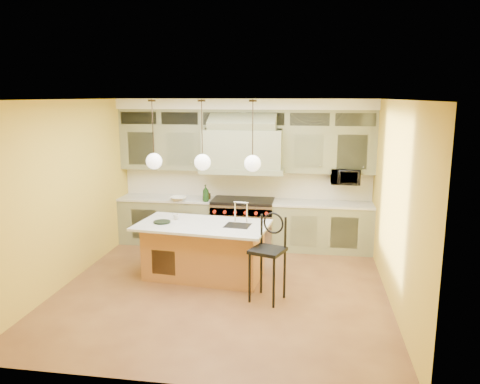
% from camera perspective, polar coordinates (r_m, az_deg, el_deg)
% --- Properties ---
extents(floor, '(5.00, 5.00, 0.00)m').
position_cam_1_polar(floor, '(7.45, -2.11, -11.70)').
color(floor, brown).
rests_on(floor, ground).
extents(ceiling, '(5.00, 5.00, 0.00)m').
position_cam_1_polar(ceiling, '(6.85, -2.29, 11.20)').
color(ceiling, white).
rests_on(ceiling, wall_back).
extents(wall_back, '(5.00, 0.00, 5.00)m').
position_cam_1_polar(wall_back, '(9.43, 0.69, 2.47)').
color(wall_back, gold).
rests_on(wall_back, ground).
extents(wall_front, '(5.00, 0.00, 5.00)m').
position_cam_1_polar(wall_front, '(4.66, -8.09, -7.24)').
color(wall_front, gold).
rests_on(wall_front, ground).
extents(wall_left, '(0.00, 5.00, 5.00)m').
position_cam_1_polar(wall_left, '(7.87, -20.37, -0.10)').
color(wall_left, gold).
rests_on(wall_left, ground).
extents(wall_right, '(0.00, 5.00, 5.00)m').
position_cam_1_polar(wall_right, '(6.98, 18.38, -1.37)').
color(wall_right, gold).
rests_on(wall_right, ground).
extents(back_cabinetry, '(5.00, 0.77, 2.90)m').
position_cam_1_polar(back_cabinetry, '(9.17, 0.46, 2.09)').
color(back_cabinetry, gray).
rests_on(back_cabinetry, floor).
extents(range, '(1.20, 0.74, 0.96)m').
position_cam_1_polar(range, '(9.29, 0.37, -3.75)').
color(range, silver).
rests_on(range, floor).
extents(kitchen_island, '(2.21, 1.34, 1.35)m').
position_cam_1_polar(kitchen_island, '(7.77, -4.39, -6.99)').
color(kitchen_island, '#A5693A').
rests_on(kitchen_island, floor).
extents(counter_stool, '(0.58, 0.58, 1.29)m').
position_cam_1_polar(counter_stool, '(6.84, 3.50, -7.22)').
color(counter_stool, black).
rests_on(counter_stool, floor).
extents(microwave, '(0.54, 0.37, 0.30)m').
position_cam_1_polar(microwave, '(9.11, 12.70, 1.87)').
color(microwave, black).
rests_on(microwave, back_cabinetry).
extents(oil_bottle_a, '(0.14, 0.14, 0.33)m').
position_cam_1_polar(oil_bottle_a, '(9.06, -4.21, -0.15)').
color(oil_bottle_a, black).
rests_on(oil_bottle_a, back_cabinetry).
extents(oil_bottle_b, '(0.08, 0.08, 0.17)m').
position_cam_1_polar(oil_bottle_b, '(9.30, -3.89, -0.34)').
color(oil_bottle_b, black).
rests_on(oil_bottle_b, back_cabinetry).
extents(fruit_bowl, '(0.32, 0.32, 0.08)m').
position_cam_1_polar(fruit_bowl, '(9.23, -7.55, -0.81)').
color(fruit_bowl, silver).
rests_on(fruit_bowl, back_cabinetry).
extents(cup, '(0.11, 0.11, 0.09)m').
position_cam_1_polar(cup, '(7.91, -7.83, -3.02)').
color(cup, beige).
rests_on(cup, kitchen_island).
extents(pendant_left, '(0.26, 0.26, 1.11)m').
position_cam_1_polar(pendant_left, '(7.66, -10.44, 3.93)').
color(pendant_left, '#2D2319').
rests_on(pendant_left, ceiling).
extents(pendant_center, '(0.26, 0.26, 1.11)m').
position_cam_1_polar(pendant_center, '(7.44, -4.60, 3.86)').
color(pendant_center, '#2D2319').
rests_on(pendant_center, ceiling).
extents(pendant_right, '(0.26, 0.26, 1.11)m').
position_cam_1_polar(pendant_right, '(7.29, 1.54, 3.74)').
color(pendant_right, '#2D2319').
rests_on(pendant_right, ceiling).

